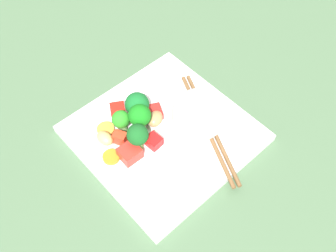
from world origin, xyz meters
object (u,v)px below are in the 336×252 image
(square_plate, at_px, (164,133))
(carrot_slice_1, at_px, (139,105))
(chopstick_pair, at_px, (209,127))
(rice_mound, at_px, (199,114))
(broccoli_floret_1, at_px, (140,116))

(square_plate, distance_m, carrot_slice_1, 0.07)
(square_plate, xyz_separation_m, chopstick_pair, (0.06, -0.04, 0.01))
(square_plate, xyz_separation_m, rice_mound, (0.05, -0.03, 0.04))
(square_plate, bearing_deg, broccoli_floret_1, 136.12)
(square_plate, relative_size, carrot_slice_1, 11.22)
(rice_mound, height_order, carrot_slice_1, rice_mound)
(broccoli_floret_1, bearing_deg, chopstick_pair, -37.29)
(rice_mound, height_order, broccoli_floret_1, rice_mound)
(chopstick_pair, bearing_deg, rice_mound, 65.38)
(broccoli_floret_1, distance_m, chopstick_pair, 0.12)
(broccoli_floret_1, relative_size, chopstick_pair, 0.26)
(rice_mound, bearing_deg, square_plate, 149.70)
(broccoli_floret_1, height_order, chopstick_pair, broccoli_floret_1)
(rice_mound, distance_m, broccoli_floret_1, 0.10)
(broccoli_floret_1, distance_m, carrot_slice_1, 0.06)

